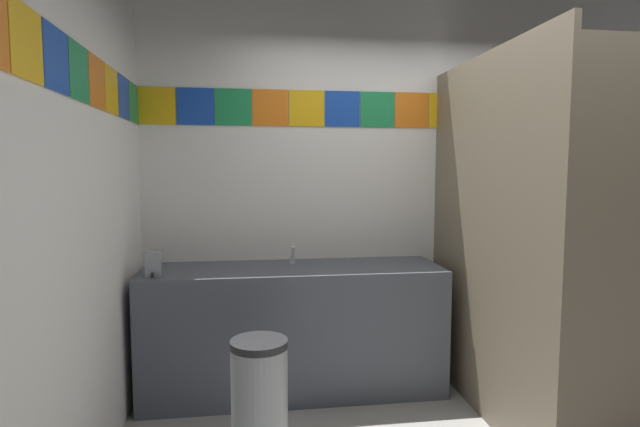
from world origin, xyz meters
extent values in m
cube|color=white|center=(0.00, 1.51, 1.43)|extent=(3.96, 0.08, 2.87)
cube|color=yellow|center=(-1.85, 1.47, 1.98)|extent=(0.26, 0.01, 0.26)
cube|color=#1947B7|center=(-1.58, 1.47, 1.98)|extent=(0.26, 0.01, 0.26)
cube|color=#1E8C4C|center=(-1.32, 1.47, 1.98)|extent=(0.26, 0.01, 0.26)
cube|color=orange|center=(-1.06, 1.47, 1.98)|extent=(0.26, 0.01, 0.26)
cube|color=yellow|center=(-0.79, 1.47, 1.98)|extent=(0.26, 0.01, 0.26)
cube|color=#1947B7|center=(-0.53, 1.47, 1.98)|extent=(0.26, 0.01, 0.26)
cube|color=#1E8C4C|center=(-0.26, 1.47, 1.98)|extent=(0.26, 0.01, 0.26)
cube|color=orange|center=(0.00, 1.47, 1.98)|extent=(0.26, 0.01, 0.26)
cube|color=yellow|center=(0.26, 1.47, 1.98)|extent=(0.26, 0.01, 0.26)
cube|color=#1947B7|center=(0.53, 1.47, 1.98)|extent=(0.26, 0.01, 0.26)
cube|color=#1E8C4C|center=(0.79, 1.47, 1.98)|extent=(0.26, 0.01, 0.26)
cube|color=orange|center=(1.06, 1.47, 1.98)|extent=(0.26, 0.01, 0.26)
cube|color=yellow|center=(1.32, 1.47, 1.98)|extent=(0.26, 0.01, 0.26)
cube|color=#1947B7|center=(1.58, 1.47, 1.98)|extent=(0.26, 0.01, 0.26)
cube|color=#1E8C4C|center=(1.85, 1.47, 1.98)|extent=(0.26, 0.01, 0.26)
cube|color=white|center=(-2.02, 0.00, 1.43)|extent=(0.08, 2.94, 2.87)
cube|color=yellow|center=(-1.97, -0.27, 1.98)|extent=(0.01, 0.26, 0.26)
cube|color=#1947B7|center=(-1.97, 0.00, 1.98)|extent=(0.01, 0.26, 0.26)
cube|color=#1E8C4C|center=(-1.97, 0.27, 1.98)|extent=(0.01, 0.26, 0.26)
cube|color=orange|center=(-1.97, 0.54, 1.98)|extent=(0.01, 0.26, 0.26)
cube|color=yellow|center=(-1.97, 0.80, 1.98)|extent=(0.01, 0.26, 0.26)
cube|color=#1947B7|center=(-1.97, 1.07, 1.98)|extent=(0.01, 0.26, 0.26)
cube|color=#1E8C4C|center=(-1.97, 1.34, 1.98)|extent=(0.01, 0.26, 0.26)
cube|color=#4C515B|center=(-0.92, 1.17, 0.43)|extent=(2.03, 0.61, 0.87)
cube|color=#4C515B|center=(-0.92, 1.46, 0.83)|extent=(2.03, 0.03, 0.08)
cylinder|color=white|center=(-0.92, 1.14, 0.81)|extent=(0.34, 0.34, 0.10)
cylinder|color=silver|center=(-0.92, 1.28, 0.89)|extent=(0.04, 0.04, 0.05)
cylinder|color=silver|center=(-0.92, 1.23, 0.96)|extent=(0.02, 0.06, 0.09)
cube|color=gray|center=(-1.81, 0.99, 0.95)|extent=(0.09, 0.07, 0.16)
cylinder|color=black|center=(-1.81, 0.94, 0.89)|extent=(0.02, 0.02, 0.03)
cube|color=#726651|center=(0.22, 0.67, 1.12)|extent=(0.04, 1.60, 2.24)
cylinder|color=silver|center=(0.24, -0.11, 1.23)|extent=(0.02, 0.02, 0.10)
cylinder|color=white|center=(0.69, 1.00, 0.20)|extent=(0.38, 0.38, 0.40)
torus|color=white|center=(0.69, 1.00, 0.42)|extent=(0.39, 0.39, 0.05)
cube|color=white|center=(0.69, 1.21, 0.57)|extent=(0.34, 0.17, 0.34)
cylinder|color=#999EA3|center=(-1.17, 0.43, 0.29)|extent=(0.31, 0.31, 0.59)
cylinder|color=#262628|center=(-1.17, 0.43, 0.61)|extent=(0.31, 0.31, 0.04)
camera|label=1|loc=(-1.20, -2.17, 1.54)|focal=27.79mm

